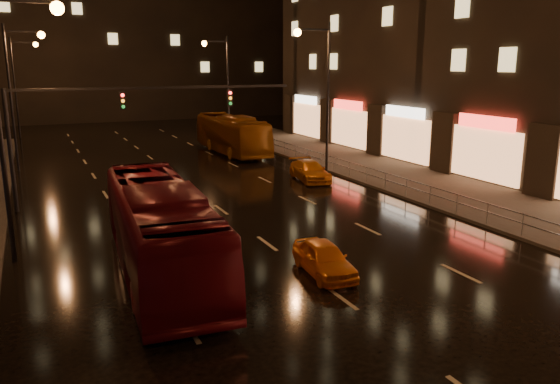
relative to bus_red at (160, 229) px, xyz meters
name	(u,v)px	position (x,y,z in m)	size (l,w,h in m)	color
ground	(199,194)	(4.74, 11.38, -1.63)	(140.00, 140.00, 0.00)	black
sidewalk_right	(440,188)	(18.24, 6.38, -1.56)	(7.00, 70.00, 0.15)	#38332D
traffic_signal	(103,115)	(-0.32, 11.38, 3.10)	(15.31, 0.32, 6.20)	black
railing_right	(367,171)	(14.94, 9.38, -0.74)	(0.05, 56.00, 1.00)	#99999E
bus_red	(160,229)	(0.00, 0.00, 0.00)	(2.75, 11.73, 3.27)	maroon
bus_curb	(232,134)	(11.52, 24.65, -0.04)	(2.68, 11.44, 3.19)	#8B490D
taxi_near	(324,258)	(5.24, -2.59, -1.04)	(1.39, 3.46, 1.18)	orange
taxi_far	(310,171)	(12.33, 12.00, -1.01)	(1.76, 4.32, 1.25)	orange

